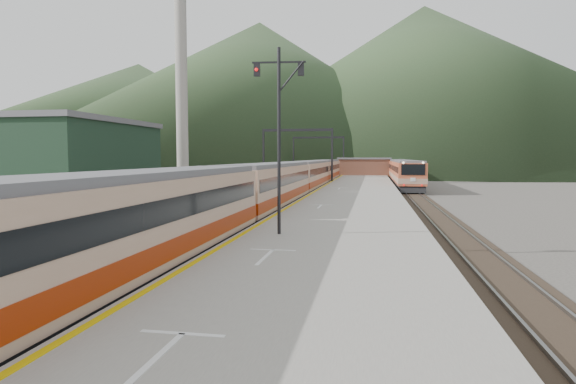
# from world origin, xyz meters

# --- Properties ---
(ground) EXTENTS (400.00, 400.00, 0.00)m
(ground) POSITION_xyz_m (0.00, 0.00, 0.00)
(ground) COLOR #47423D
(ground) RESTS_ON ground
(track_main) EXTENTS (2.60, 200.00, 0.23)m
(track_main) POSITION_xyz_m (0.00, 40.00, 0.07)
(track_main) COLOR black
(track_main) RESTS_ON ground
(track_far) EXTENTS (2.60, 200.00, 0.23)m
(track_far) POSITION_xyz_m (-5.00, 40.00, 0.07)
(track_far) COLOR black
(track_far) RESTS_ON ground
(track_second) EXTENTS (2.60, 200.00, 0.23)m
(track_second) POSITION_xyz_m (11.50, 40.00, 0.07)
(track_second) COLOR black
(track_second) RESTS_ON ground
(platform) EXTENTS (8.00, 100.00, 1.00)m
(platform) POSITION_xyz_m (5.60, 38.00, 0.50)
(platform) COLOR gray
(platform) RESTS_ON ground
(gantry_near) EXTENTS (9.55, 0.25, 8.00)m
(gantry_near) POSITION_xyz_m (-2.85, 55.00, 5.59)
(gantry_near) COLOR black
(gantry_near) RESTS_ON ground
(gantry_far) EXTENTS (9.55, 0.25, 8.00)m
(gantry_far) POSITION_xyz_m (-2.85, 80.00, 5.59)
(gantry_far) COLOR black
(gantry_far) RESTS_ON ground
(warehouse) EXTENTS (14.50, 20.50, 8.60)m
(warehouse) POSITION_xyz_m (-28.00, 42.00, 4.32)
(warehouse) COLOR #182F20
(warehouse) RESTS_ON ground
(smokestack) EXTENTS (1.80, 1.80, 30.00)m
(smokestack) POSITION_xyz_m (-22.00, 62.00, 15.00)
(smokestack) COLOR #9E998E
(smokestack) RESTS_ON ground
(station_shed) EXTENTS (9.40, 4.40, 3.10)m
(station_shed) POSITION_xyz_m (5.60, 78.00, 2.57)
(station_shed) COLOR brown
(station_shed) RESTS_ON platform
(hill_a) EXTENTS (180.00, 180.00, 60.00)m
(hill_a) POSITION_xyz_m (-40.00, 190.00, 30.00)
(hill_a) COLOR #2D4627
(hill_a) RESTS_ON ground
(hill_b) EXTENTS (220.00, 220.00, 75.00)m
(hill_b) POSITION_xyz_m (30.00, 230.00, 37.50)
(hill_b) COLOR #2D4627
(hill_b) RESTS_ON ground
(hill_d) EXTENTS (200.00, 200.00, 55.00)m
(hill_d) POSITION_xyz_m (-120.00, 240.00, 27.50)
(hill_d) COLOR #2D4627
(hill_d) RESTS_ON ground
(main_train) EXTENTS (2.90, 79.56, 3.54)m
(main_train) POSITION_xyz_m (0.00, 34.49, 2.00)
(main_train) COLOR tan
(main_train) RESTS_ON track_main
(second_train) EXTENTS (3.12, 42.40, 3.80)m
(second_train) POSITION_xyz_m (11.50, 66.55, 2.13)
(second_train) COLOR #C75A38
(second_train) RESTS_ON track_second
(signal_mast) EXTENTS (2.20, 0.37, 7.65)m
(signal_mast) POSITION_xyz_m (3.34, 10.66, 5.63)
(signal_mast) COLOR black
(signal_mast) RESTS_ON platform
(short_signal_a) EXTENTS (0.24, 0.18, 2.27)m
(short_signal_a) POSITION_xyz_m (-2.86, 3.34, 1.46)
(short_signal_a) COLOR black
(short_signal_a) RESTS_ON ground
(short_signal_b) EXTENTS (0.23, 0.18, 2.27)m
(short_signal_b) POSITION_xyz_m (-3.35, 25.15, 1.46)
(short_signal_b) COLOR black
(short_signal_b) RESTS_ON ground
(short_signal_c) EXTENTS (0.23, 0.17, 2.27)m
(short_signal_c) POSITION_xyz_m (-7.63, 12.42, 1.46)
(short_signal_c) COLOR black
(short_signal_c) RESTS_ON ground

